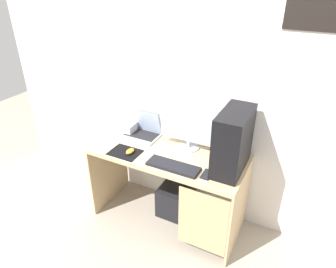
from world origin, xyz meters
TOP-DOWN VIEW (x-y plane):
  - ground_plane at (0.00, 0.00)m, footprint 8.00×8.00m
  - wall_back at (0.00, 0.32)m, footprint 4.00×0.05m
  - desk at (0.02, -0.01)m, footprint 1.32×0.57m
  - pc_tower at (0.53, 0.02)m, footprint 0.21×0.43m
  - monitor at (0.12, 0.15)m, footprint 0.52×0.19m
  - laptop at (-0.36, 0.17)m, footprint 0.34×0.25m
  - projector at (-0.54, 0.16)m, footprint 0.20×0.14m
  - keyboard at (0.13, -0.17)m, footprint 0.42×0.14m
  - mousepad at (-0.32, -0.16)m, footprint 0.26×0.20m
  - mouse_left at (-0.28, -0.15)m, footprint 0.06×0.10m
  - cell_phone at (0.40, -0.15)m, footprint 0.07×0.13m
  - subwoofer at (0.03, 0.11)m, footprint 0.29×0.29m

SIDE VIEW (x-z plane):
  - ground_plane at x=0.00m, z-range 0.00..0.00m
  - subwoofer at x=0.03m, z-range 0.00..0.29m
  - desk at x=0.02m, z-range 0.21..0.94m
  - mousepad at x=-0.32m, z-range 0.73..0.74m
  - cell_phone at x=0.40m, z-range 0.73..0.74m
  - keyboard at x=0.13m, z-range 0.73..0.76m
  - mouse_left at x=-0.28m, z-range 0.74..0.77m
  - projector at x=-0.54m, z-range 0.73..0.82m
  - laptop at x=-0.36m, z-range 0.66..0.91m
  - monitor at x=0.12m, z-range 0.74..1.15m
  - pc_tower at x=0.53m, z-range 0.73..1.21m
  - wall_back at x=0.00m, z-range 0.00..2.60m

